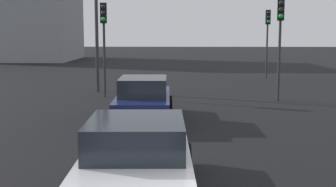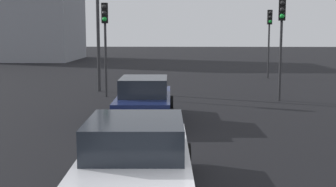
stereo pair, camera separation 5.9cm
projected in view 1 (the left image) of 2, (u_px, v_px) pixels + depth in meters
The scene contains 6 objects.
car_navy_right_lead at pixel (144, 100), 15.36m from camera, with size 4.62×2.02×1.48m.
car_white_right_second at pixel (137, 159), 8.29m from camera, with size 4.53×2.20×1.47m.
traffic_light_near_left at pixel (280, 28), 19.37m from camera, with size 0.33×0.31×4.31m.
traffic_light_near_right at pixel (104, 30), 20.48m from camera, with size 0.32×0.29×4.22m.
traffic_light_far_left at pixel (268, 29), 28.72m from camera, with size 0.32×0.29×4.27m.
building_facade_left at pixel (27, 2), 46.57m from camera, with size 9.84×9.48×11.61m, color gray.
Camera 1 is at (-4.98, 0.72, 3.01)m, focal length 49.23 mm.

